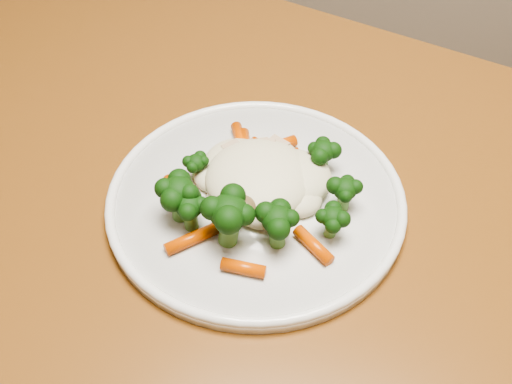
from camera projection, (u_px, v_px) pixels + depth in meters
dining_table at (163, 254)px, 0.72m from camera, size 1.38×1.12×0.75m
plate at (256, 202)px, 0.64m from camera, size 0.29×0.29×0.01m
meal at (254, 186)px, 0.61m from camera, size 0.20×0.19×0.05m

